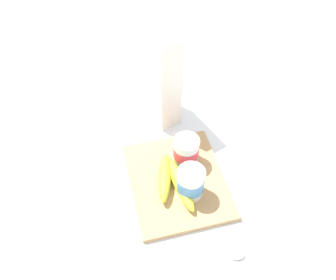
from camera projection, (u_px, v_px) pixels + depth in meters
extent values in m
plane|color=white|center=(177.00, 183.00, 1.00)|extent=(2.40, 2.40, 0.00)
cube|color=tan|center=(177.00, 181.00, 0.99)|extent=(0.30, 0.25, 0.02)
cube|color=white|center=(156.00, 74.00, 1.07)|extent=(0.19, 0.12, 0.30)
cylinder|color=white|center=(186.00, 151.00, 1.00)|extent=(0.07, 0.07, 0.08)
cylinder|color=#DB384C|center=(186.00, 151.00, 1.00)|extent=(0.07, 0.07, 0.04)
cylinder|color=silver|center=(187.00, 141.00, 0.97)|extent=(0.07, 0.07, 0.00)
cylinder|color=white|center=(191.00, 183.00, 0.93)|extent=(0.07, 0.07, 0.09)
cylinder|color=#5193D1|center=(191.00, 183.00, 0.93)|extent=(0.07, 0.07, 0.04)
cylinder|color=silver|center=(192.00, 173.00, 0.90)|extent=(0.07, 0.07, 0.00)
ellipsoid|color=yellow|center=(165.00, 179.00, 0.97)|extent=(0.16, 0.07, 0.04)
ellipsoid|color=yellow|center=(178.00, 183.00, 0.96)|extent=(0.19, 0.05, 0.03)
cylinder|color=brown|center=(166.00, 158.00, 1.02)|extent=(0.01, 0.01, 0.02)
cylinder|color=silver|center=(212.00, 260.00, 0.85)|extent=(0.02, 0.11, 0.01)
ellipsoid|color=silver|center=(238.00, 255.00, 0.86)|extent=(0.03, 0.04, 0.01)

